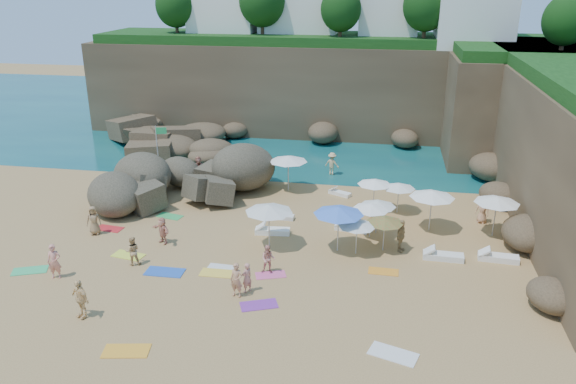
% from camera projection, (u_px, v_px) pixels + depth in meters
% --- Properties ---
extents(ground, '(120.00, 120.00, 0.00)m').
position_uv_depth(ground, '(242.00, 243.00, 30.46)').
color(ground, tan).
rests_on(ground, ground).
extents(seawater, '(120.00, 120.00, 0.00)m').
position_uv_depth(seawater, '(314.00, 117.00, 58.06)').
color(seawater, '#0C4751').
rests_on(seawater, ground).
extents(cliff_back, '(44.00, 8.00, 8.00)m').
position_uv_depth(cliff_back, '(329.00, 88.00, 51.71)').
color(cliff_back, brown).
rests_on(cliff_back, ground).
extents(cliff_corner, '(10.00, 12.00, 8.00)m').
position_uv_depth(cliff_corner, '(510.00, 105.00, 44.68)').
color(cliff_corner, brown).
rests_on(cliff_corner, ground).
extents(rock_promontory, '(12.00, 7.00, 2.00)m').
position_uv_depth(rock_promontory, '(162.00, 150.00, 46.96)').
color(rock_promontory, brown).
rests_on(rock_promontory, ground).
extents(clifftop_buildings, '(28.48, 9.48, 7.00)m').
position_uv_depth(clifftop_buildings, '(343.00, 5.00, 49.70)').
color(clifftop_buildings, white).
rests_on(clifftop_buildings, cliff_back).
extents(clifftop_trees, '(35.60, 23.82, 4.40)m').
position_uv_depth(clifftop_trees, '(360.00, 9.00, 43.62)').
color(clifftop_trees, '#11380F').
rests_on(clifftop_trees, ground).
extents(marina_masts, '(3.10, 0.10, 6.00)m').
position_uv_depth(marina_masts, '(161.00, 83.00, 59.66)').
color(marina_masts, white).
rests_on(marina_masts, ground).
extents(rock_outcrop, '(9.60, 8.29, 3.25)m').
position_uv_depth(rock_outcrop, '(185.00, 200.00, 36.43)').
color(rock_outcrop, brown).
rests_on(rock_outcrop, ground).
extents(flag_pole, '(0.78, 0.24, 4.05)m').
position_uv_depth(flag_pole, '(159.00, 146.00, 38.80)').
color(flag_pole, silver).
rests_on(flag_pole, ground).
extents(parasol_0, '(2.59, 2.59, 2.45)m').
position_uv_depth(parasol_0, '(288.00, 159.00, 37.34)').
color(parasol_0, silver).
rests_on(parasol_0, ground).
extents(parasol_1, '(2.10, 2.10, 1.99)m').
position_uv_depth(parasol_1, '(375.00, 182.00, 34.27)').
color(parasol_1, silver).
rests_on(parasol_1, ground).
extents(parasol_2, '(1.99, 1.99, 1.88)m').
position_uv_depth(parasol_2, '(399.00, 186.00, 33.91)').
color(parasol_2, silver).
rests_on(parasol_2, ground).
extents(parasol_3, '(2.54, 2.54, 2.40)m').
position_uv_depth(parasol_3, '(432.00, 194.00, 31.32)').
color(parasol_3, silver).
rests_on(parasol_3, ground).
extents(parasol_5, '(2.06, 2.06, 1.95)m').
position_uv_depth(parasol_5, '(378.00, 204.00, 31.08)').
color(parasol_5, silver).
rests_on(parasol_5, ground).
extents(parasol_6, '(2.01, 2.01, 1.90)m').
position_uv_depth(parasol_6, '(385.00, 220.00, 29.10)').
color(parasol_6, silver).
rests_on(parasol_6, ground).
extents(parasol_7, '(2.47, 2.47, 2.33)m').
position_uv_depth(parasol_7, '(497.00, 200.00, 30.67)').
color(parasol_7, silver).
rests_on(parasol_7, ground).
extents(parasol_8, '(2.09, 2.09, 1.97)m').
position_uv_depth(parasol_8, '(371.00, 207.00, 30.63)').
color(parasol_8, silver).
rests_on(parasol_8, ground).
extents(parasol_9, '(2.55, 2.55, 2.41)m').
position_uv_depth(parasol_9, '(269.00, 208.00, 29.35)').
color(parasol_9, silver).
rests_on(parasol_9, ground).
extents(parasol_10, '(2.63, 2.63, 2.49)m').
position_uv_depth(parasol_10, '(339.00, 211.00, 28.87)').
color(parasol_10, silver).
rests_on(parasol_10, ground).
extents(parasol_11, '(1.98, 1.98, 1.88)m').
position_uv_depth(parasol_11, '(357.00, 223.00, 28.74)').
color(parasol_11, silver).
rests_on(parasol_11, ground).
extents(lounger_0, '(1.62, 0.59, 0.25)m').
position_uv_depth(lounger_0, '(281.00, 217.00, 33.56)').
color(lounger_0, silver).
rests_on(lounger_0, ground).
extents(lounger_1, '(1.60, 1.16, 0.24)m').
position_uv_depth(lounger_1, '(340.00, 193.00, 37.23)').
color(lounger_1, white).
rests_on(lounger_1, ground).
extents(lounger_2, '(1.94, 0.87, 0.29)m').
position_uv_depth(lounger_2, '(351.00, 228.00, 32.00)').
color(lounger_2, white).
rests_on(lounger_2, ground).
extents(lounger_3, '(1.99, 0.82, 0.30)m').
position_uv_depth(lounger_3, '(273.00, 231.00, 31.59)').
color(lounger_3, white).
rests_on(lounger_3, ground).
extents(lounger_4, '(2.04, 0.82, 0.31)m').
position_uv_depth(lounger_4, '(498.00, 258.00, 28.56)').
color(lounger_4, white).
rests_on(lounger_4, ground).
extents(lounger_5, '(2.05, 0.75, 0.32)m').
position_uv_depth(lounger_5, '(443.00, 256.00, 28.71)').
color(lounger_5, white).
rests_on(lounger_5, ground).
extents(towel_2, '(1.91, 1.19, 0.03)m').
position_uv_depth(towel_2, '(126.00, 351.00, 21.66)').
color(towel_2, orange).
rests_on(towel_2, ground).
extents(towel_3, '(1.84, 1.38, 0.03)m').
position_uv_depth(towel_3, '(30.00, 270.00, 27.62)').
color(towel_3, '#33B467').
rests_on(towel_3, ground).
extents(towel_4, '(1.78, 1.11, 0.03)m').
position_uv_depth(towel_4, '(128.00, 255.00, 29.13)').
color(towel_4, '#DEEB3D').
rests_on(towel_4, ground).
extents(towel_5, '(1.49, 0.79, 0.03)m').
position_uv_depth(towel_5, '(222.00, 268.00, 27.87)').
color(towel_5, silver).
rests_on(towel_5, ground).
extents(towel_6, '(1.82, 1.38, 0.03)m').
position_uv_depth(towel_6, '(259.00, 305.00, 24.70)').
color(towel_6, purple).
rests_on(towel_6, ground).
extents(towel_7, '(1.67, 0.97, 0.03)m').
position_uv_depth(towel_7, '(109.00, 229.00, 32.24)').
color(towel_7, red).
rests_on(towel_7, ground).
extents(towel_8, '(1.90, 0.97, 0.03)m').
position_uv_depth(towel_8, '(165.00, 272.00, 27.48)').
color(towel_8, blue).
rests_on(towel_8, ground).
extents(towel_9, '(1.62, 1.17, 0.03)m').
position_uv_depth(towel_9, '(271.00, 275.00, 27.21)').
color(towel_9, '#DD568F').
rests_on(towel_9, ground).
extents(towel_10, '(1.48, 0.76, 0.03)m').
position_uv_depth(towel_10, '(383.00, 271.00, 27.53)').
color(towel_10, orange).
rests_on(towel_10, ground).
extents(towel_11, '(1.67, 1.10, 0.03)m').
position_uv_depth(towel_11, '(170.00, 216.00, 33.91)').
color(towel_11, green).
rests_on(towel_11, ground).
extents(towel_12, '(1.66, 0.85, 0.03)m').
position_uv_depth(towel_12, '(217.00, 273.00, 27.37)').
color(towel_12, yellow).
rests_on(towel_12, ground).
extents(towel_13, '(2.03, 1.44, 0.03)m').
position_uv_depth(towel_13, '(393.00, 354.00, 21.48)').
color(towel_13, silver).
rests_on(towel_13, ground).
extents(person_stand_0, '(0.72, 0.56, 1.75)m').
position_uv_depth(person_stand_0, '(54.00, 262.00, 26.67)').
color(person_stand_0, tan).
rests_on(person_stand_0, ground).
extents(person_stand_1, '(0.90, 0.81, 1.51)m').
position_uv_depth(person_stand_1, '(133.00, 251.00, 27.96)').
color(person_stand_1, tan).
rests_on(person_stand_1, ground).
extents(person_stand_2, '(1.17, 0.77, 1.68)m').
position_uv_depth(person_stand_2, '(332.00, 164.00, 40.82)').
color(person_stand_2, '#D6B479').
rests_on(person_stand_2, ground).
extents(person_stand_3, '(0.77, 1.12, 1.77)m').
position_uv_depth(person_stand_3, '(401.00, 236.00, 29.31)').
color(person_stand_3, tan).
rests_on(person_stand_3, ground).
extents(person_stand_4, '(0.90, 0.74, 1.61)m').
position_uv_depth(person_stand_4, '(483.00, 210.00, 32.78)').
color(person_stand_4, tan).
rests_on(person_stand_4, ground).
extents(person_stand_5, '(1.56, 1.13, 1.65)m').
position_uv_depth(person_stand_5, '(199.00, 168.00, 40.00)').
color(person_stand_5, '#B7725B').
rests_on(person_stand_5, ground).
extents(person_stand_6, '(0.60, 0.63, 1.46)m').
position_uv_depth(person_stand_6, '(247.00, 278.00, 25.53)').
color(person_stand_6, tan).
rests_on(person_stand_6, ground).
extents(person_lie_1, '(1.69, 2.03, 0.43)m').
position_uv_depth(person_lie_1, '(82.00, 313.00, 23.78)').
color(person_lie_1, '#F8CE8D').
rests_on(person_lie_1, ground).
extents(person_lie_2, '(1.24, 1.80, 0.44)m').
position_uv_depth(person_lie_2, '(95.00, 231.00, 31.49)').
color(person_lie_2, '#926F49').
rests_on(person_lie_2, ground).
extents(person_lie_3, '(1.94, 1.97, 0.39)m').
position_uv_depth(person_lie_3, '(163.00, 240.00, 30.43)').
color(person_lie_3, tan).
rests_on(person_lie_3, ground).
extents(person_lie_4, '(0.86, 1.69, 0.39)m').
position_uv_depth(person_lie_4, '(237.00, 293.00, 25.34)').
color(person_lie_4, tan).
rests_on(person_lie_4, ground).
extents(person_lie_5, '(0.84, 1.50, 0.54)m').
position_uv_depth(person_lie_5, '(268.00, 268.00, 27.33)').
color(person_lie_5, '#DD927D').
rests_on(person_lie_5, ground).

